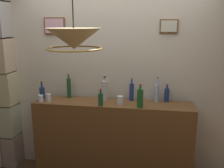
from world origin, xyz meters
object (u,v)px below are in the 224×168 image
object	(u,v)px
liquor_bottle_gin	(132,92)
glass_tumbler_rocks	(120,100)
liquor_bottle_sherry	(101,99)
glass_tumbler_highball	(49,98)
liquor_bottle_brandy	(105,90)
liquor_bottle_rye	(157,93)
liquor_bottle_tequila	(69,88)
liquor_bottle_amaro	(167,95)
liquor_bottle_bourbon	(140,98)
liquor_bottle_vermouth	(42,92)
glass_tumbler_shot	(41,98)
pendant_lamp	(74,39)

from	to	relation	value
liquor_bottle_gin	glass_tumbler_rocks	xyz separation A→B (m)	(-0.12, -0.17, -0.06)
liquor_bottle_sherry	glass_tumbler_highball	size ratio (longest dim) A/B	2.12
liquor_bottle_brandy	liquor_bottle_rye	distance (m)	0.66
liquor_bottle_gin	glass_tumbler_rocks	size ratio (longest dim) A/B	2.92
liquor_bottle_tequila	liquor_bottle_gin	size ratio (longest dim) A/B	1.08
liquor_bottle_amaro	liquor_bottle_bourbon	bearing A→B (deg)	-139.48
liquor_bottle_gin	liquor_bottle_vermouth	distance (m)	1.17
liquor_bottle_tequila	glass_tumbler_shot	xyz separation A→B (m)	(-0.30, -0.23, -0.09)
liquor_bottle_tequila	glass_tumbler_rocks	size ratio (longest dim) A/B	3.14
liquor_bottle_rye	pendant_lamp	size ratio (longest dim) A/B	0.53
liquor_bottle_tequila	liquor_bottle_amaro	xyz separation A→B (m)	(1.26, 0.03, -0.04)
liquor_bottle_sherry	liquor_bottle_rye	xyz separation A→B (m)	(0.66, 0.26, 0.04)
liquor_bottle_brandy	glass_tumbler_highball	distance (m)	0.71
glass_tumbler_rocks	glass_tumbler_shot	size ratio (longest dim) A/B	1.17
liquor_bottle_rye	glass_tumbler_rocks	distance (m)	0.47
liquor_bottle_amaro	liquor_bottle_rye	world-z (taller)	liquor_bottle_rye
liquor_bottle_gin	liquor_bottle_amaro	world-z (taller)	liquor_bottle_gin
liquor_bottle_vermouth	glass_tumbler_highball	bearing A→B (deg)	-40.08
glass_tumbler_rocks	liquor_bottle_tequila	bearing A→B (deg)	166.90
liquor_bottle_tequila	glass_tumbler_shot	world-z (taller)	liquor_bottle_tequila
liquor_bottle_gin	glass_tumbler_highball	distance (m)	1.05
liquor_bottle_brandy	glass_tumbler_rocks	xyz separation A→B (m)	(0.22, -0.14, -0.08)
liquor_bottle_amaro	liquor_bottle_vermouth	world-z (taller)	liquor_bottle_vermouth
glass_tumbler_highball	liquor_bottle_rye	bearing A→B (deg)	8.33
liquor_bottle_gin	pendant_lamp	world-z (taller)	pendant_lamp
liquor_bottle_vermouth	glass_tumbler_rocks	bearing A→B (deg)	-4.32
glass_tumbler_rocks	liquor_bottle_bourbon	bearing A→B (deg)	-18.56
liquor_bottle_gin	glass_tumbler_shot	distance (m)	1.15
liquor_bottle_vermouth	pendant_lamp	xyz separation A→B (m)	(0.71, -0.79, 0.74)
liquor_bottle_rye	glass_tumbler_highball	xyz separation A→B (m)	(-1.34, -0.20, -0.07)
liquor_bottle_gin	liquor_bottle_vermouth	world-z (taller)	liquor_bottle_gin
glass_tumbler_rocks	glass_tumbler_highball	size ratio (longest dim) A/B	1.05
liquor_bottle_gin	liquor_bottle_bourbon	distance (m)	0.28
liquor_bottle_gin	glass_tumbler_highball	xyz separation A→B (m)	(-1.03, -0.21, -0.07)
liquor_bottle_brandy	glass_tumbler_highball	bearing A→B (deg)	-165.35
liquor_bottle_amaro	glass_tumbler_highball	distance (m)	1.49
liquor_bottle_tequila	liquor_bottle_rye	xyz separation A→B (m)	(1.14, -0.00, -0.01)
liquor_bottle_sherry	liquor_bottle_gin	world-z (taller)	liquor_bottle_gin
liquor_bottle_gin	liquor_bottle_amaro	xyz separation A→B (m)	(0.44, 0.02, -0.02)
liquor_bottle_sherry	liquor_bottle_amaro	distance (m)	0.84
liquor_bottle_sherry	glass_tumbler_shot	distance (m)	0.78
liquor_bottle_tequila	glass_tumbler_rocks	xyz separation A→B (m)	(0.70, -0.16, -0.08)
pendant_lamp	glass_tumbler_highball	bearing A→B (deg)	130.23
glass_tumbler_rocks	glass_tumbler_highball	distance (m)	0.91
liquor_bottle_tequila	glass_tumbler_highball	distance (m)	0.30
liquor_bottle_gin	liquor_bottle_rye	distance (m)	0.32
liquor_bottle_brandy	glass_tumbler_highball	xyz separation A→B (m)	(-0.69, -0.18, -0.08)
liquor_bottle_gin	liquor_bottle_amaro	bearing A→B (deg)	2.08
liquor_bottle_gin	glass_tumbler_highball	size ratio (longest dim) A/B	3.05
liquor_bottle_tequila	glass_tumbler_shot	distance (m)	0.39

